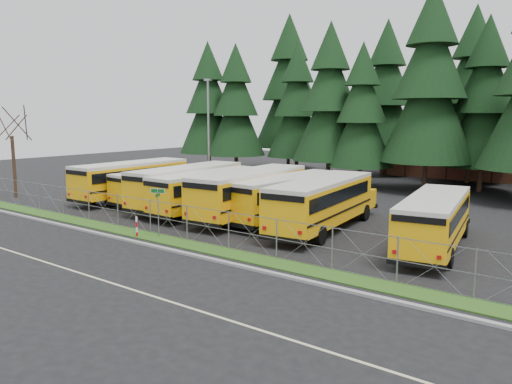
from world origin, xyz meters
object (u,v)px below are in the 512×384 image
Objects in this scene: bus_3 at (214,192)px; bus_east at (435,222)px; bus_6 at (325,204)px; light_standard at (209,130)px; bus_0 at (136,181)px; striped_bollard at (137,227)px; bus_4 at (253,194)px; bus_5 at (291,198)px; street_sign at (158,202)px; bus_2 at (191,187)px; bus_1 at (166,187)px.

bus_3 is 1.04× the size of bus_east.
bus_6 is 1.18× the size of light_standard.
bus_east is at bearing -2.86° from bus_0.
bus_east is at bearing 27.57° from striped_bollard.
striped_bollard is (-7.62, -8.04, -0.97)m from bus_6.
bus_6 is 19.05m from light_standard.
light_standard reaches higher than bus_4.
bus_5 is 4.05× the size of street_sign.
bus_5 is 3.24m from bus_6.
bus_4 reaches higher than bus_3.
bus_5 is at bearing 0.60° from bus_2.
bus_1 is 0.83× the size of bus_2.
bus_4 reaches higher than street_sign.
street_sign is at bearing -41.18° from bus_1.
bus_6 is 6.77m from bus_east.
bus_1 is 11.37m from street_sign.
bus_2 is (6.20, 0.07, 0.01)m from bus_0.
bus_3 is at bearing -165.26° from bus_5.
bus_3 is 7.69m from street_sign.
bus_0 reaches higher than striped_bollard.
bus_1 is 0.81× the size of bus_4.
light_standard is at bearing 156.68° from bus_5.
light_standard is (-9.11, 16.25, 4.90)m from striped_bollard.
bus_4 is 1.03× the size of bus_6.
bus_3 is at bearing -178.26° from bus_4.
bus_3 is (2.65, -0.45, -0.09)m from bus_2.
bus_3 is 5.95m from bus_5.
bus_6 reaches higher than bus_3.
street_sign is (4.98, -7.75, 0.46)m from bus_2.
bus_5 is at bearing 63.39° from striped_bollard.
bus_2 is at bearing -0.12° from bus_0.
bus_1 is at bearing 170.29° from bus_2.
bus_0 is 14.71m from bus_5.
bus_0 is 17.76m from bus_6.
street_sign is at bearing -108.52° from bus_5.
bus_east is 25.39m from light_standard.
street_sign is (-0.97, -7.64, 0.42)m from bus_4.
street_sign is 0.28× the size of light_standard.
bus_3 is 4.03× the size of street_sign.
bus_1 is at bearing 6.10° from bus_0.
bus_2 is at bearing -56.35° from light_standard.
bus_0 is 13.20m from striped_bollard.
bus_3 reaches higher than street_sign.
bus_east is 14.97m from street_sign.
striped_bollard is (10.13, -8.40, -0.96)m from bus_0.
bus_0 is 1.00× the size of bus_6.
bus_1 is 8.95m from bus_4.
bus_4 is (3.29, 0.33, 0.13)m from bus_3.
bus_4 is 1.22× the size of light_standard.
street_sign reaches higher than bus_1.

